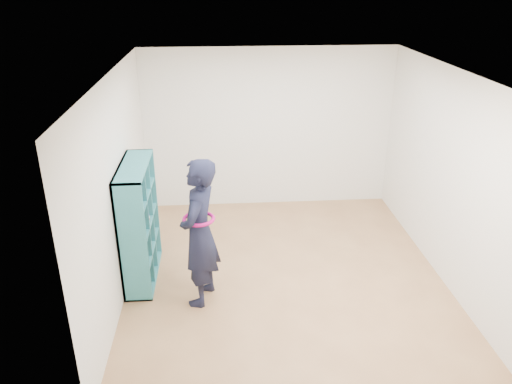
{
  "coord_description": "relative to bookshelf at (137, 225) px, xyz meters",
  "views": [
    {
      "loc": [
        -0.79,
        -5.48,
        3.61
      ],
      "look_at": [
        -0.35,
        0.3,
        1.06
      ],
      "focal_mm": 35.0,
      "sensor_mm": 36.0,
      "label": 1
    }
  ],
  "objects": [
    {
      "name": "bookshelf",
      "position": [
        0.0,
        0.0,
        0.0
      ],
      "size": [
        0.34,
        1.15,
        1.53
      ],
      "color": "teal",
      "rests_on": "floor"
    },
    {
      "name": "wall_left",
      "position": [
        -0.15,
        -0.12,
        0.55
      ],
      "size": [
        0.02,
        4.5,
        2.6
      ],
      "primitive_type": "cube",
      "color": "white",
      "rests_on": "floor"
    },
    {
      "name": "wall_front",
      "position": [
        1.85,
        -2.37,
        0.55
      ],
      "size": [
        4.0,
        0.02,
        2.6
      ],
      "primitive_type": "cube",
      "color": "white",
      "rests_on": "floor"
    },
    {
      "name": "smartphone",
      "position": [
        0.68,
        -0.45,
        0.27
      ],
      "size": [
        0.02,
        0.11,
        0.14
      ],
      "rotation": [
        0.38,
        0.0,
        -0.08
      ],
      "color": "silver",
      "rests_on": "person"
    },
    {
      "name": "floor",
      "position": [
        1.85,
        -0.12,
        -0.75
      ],
      "size": [
        4.5,
        4.5,
        0.0
      ],
      "primitive_type": "plane",
      "color": "#926642",
      "rests_on": "ground"
    },
    {
      "name": "wall_back",
      "position": [
        1.85,
        2.13,
        0.55
      ],
      "size": [
        4.0,
        0.02,
        2.6
      ],
      "primitive_type": "cube",
      "color": "white",
      "rests_on": "floor"
    },
    {
      "name": "person",
      "position": [
        0.79,
        -0.55,
        0.15
      ],
      "size": [
        0.59,
        0.75,
        1.79
      ],
      "rotation": [
        0.0,
        0.0,
        -1.86
      ],
      "color": "black",
      "rests_on": "floor"
    },
    {
      "name": "wall_right",
      "position": [
        3.85,
        -0.12,
        0.55
      ],
      "size": [
        0.02,
        4.5,
        2.6
      ],
      "primitive_type": "cube",
      "color": "white",
      "rests_on": "floor"
    },
    {
      "name": "ceiling",
      "position": [
        1.85,
        -0.12,
        1.85
      ],
      "size": [
        4.5,
        4.5,
        0.0
      ],
      "primitive_type": "plane",
      "color": "white",
      "rests_on": "wall_back"
    }
  ]
}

